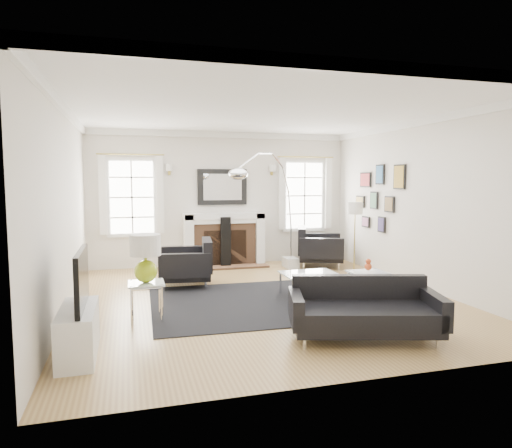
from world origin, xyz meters
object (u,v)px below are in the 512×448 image
object	(u,v)px
sofa	(364,311)
gourd_lamp	(145,255)
armchair_left	(189,264)
arc_floor_lamp	(267,207)
armchair_right	(317,248)
fireplace	(224,240)
coffee_table	(312,276)

from	to	relation	value
sofa	gourd_lamp	xyz separation A→B (m)	(-2.36, 1.32, 0.55)
gourd_lamp	sofa	bearing A→B (deg)	-29.30
armchair_left	arc_floor_lamp	world-z (taller)	arc_floor_lamp
armchair_right	arc_floor_lamp	world-z (taller)	arc_floor_lamp
fireplace	armchair_right	size ratio (longest dim) A/B	1.36
armchair_left	sofa	bearing A→B (deg)	-63.24
sofa	coffee_table	bearing A→B (deg)	86.65
coffee_table	gourd_lamp	bearing A→B (deg)	-169.92
armchair_left	gourd_lamp	world-z (taller)	gourd_lamp
armchair_right	armchair_left	bearing A→B (deg)	-159.79
fireplace	arc_floor_lamp	bearing A→B (deg)	-63.72
arc_floor_lamp	coffee_table	bearing A→B (deg)	-85.26
armchair_left	gourd_lamp	bearing A→B (deg)	-113.25
armchair_right	arc_floor_lamp	size ratio (longest dim) A/B	0.52
sofa	arc_floor_lamp	world-z (taller)	arc_floor_lamp
armchair_left	armchair_right	distance (m)	2.99
sofa	gourd_lamp	bearing A→B (deg)	150.70
sofa	arc_floor_lamp	bearing A→B (deg)	90.78
fireplace	sofa	bearing A→B (deg)	-82.52
coffee_table	arc_floor_lamp	distance (m)	2.07
armchair_left	coffee_table	xyz separation A→B (m)	(1.68, -1.37, -0.02)
armchair_left	armchair_right	bearing A→B (deg)	20.21
fireplace	armchair_left	xyz separation A→B (m)	(-0.96, -1.63, -0.18)
coffee_table	gourd_lamp	distance (m)	2.55
armchair_right	coffee_table	distance (m)	2.66
gourd_lamp	arc_floor_lamp	bearing A→B (deg)	44.52
fireplace	sofa	size ratio (longest dim) A/B	0.93
fireplace	armchair_left	bearing A→B (deg)	-120.44
coffee_table	gourd_lamp	size ratio (longest dim) A/B	1.34
armchair_left	arc_floor_lamp	bearing A→B (deg)	16.73
armchair_right	gourd_lamp	xyz separation A→B (m)	(-3.59, -2.84, 0.47)
gourd_lamp	armchair_right	bearing A→B (deg)	38.42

